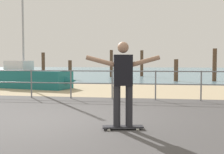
# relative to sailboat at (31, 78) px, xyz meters

# --- Properties ---
(ground_plane) EXTENTS (24.00, 10.00, 0.04)m
(ground_plane) POSITION_rel_sailboat_xyz_m (4.32, -8.12, -0.53)
(ground_plane) COLOR #474444
(ground_plane) RESTS_ON ground
(beach_strip) EXTENTS (24.00, 6.00, 0.04)m
(beach_strip) POSITION_rel_sailboat_xyz_m (4.32, -0.12, -0.53)
(beach_strip) COLOR tan
(beach_strip) RESTS_ON ground
(sea_surface) EXTENTS (72.00, 50.00, 0.04)m
(sea_surface) POSITION_rel_sailboat_xyz_m (4.32, 27.88, -0.53)
(sea_surface) COLOR slate
(sea_surface) RESTS_ON ground
(railing_fence) EXTENTS (12.19, 0.05, 1.05)m
(railing_fence) POSITION_rel_sailboat_xyz_m (3.18, -3.52, 0.17)
(railing_fence) COLOR slate
(railing_fence) RESTS_ON ground
(sailboat) EXTENTS (5.07, 2.32, 5.86)m
(sailboat) POSITION_rel_sailboat_xyz_m (0.00, 0.00, 0.00)
(sailboat) COLOR #19666B
(sailboat) RESTS_ON ground
(skateboard) EXTENTS (0.82, 0.36, 0.08)m
(skateboard) POSITION_rel_sailboat_xyz_m (5.56, -7.76, -0.46)
(skateboard) COLOR black
(skateboard) RESTS_ON ground
(skateboarder) EXTENTS (1.43, 0.38, 1.65)m
(skateboarder) POSITION_rel_sailboat_xyz_m (5.56, -7.76, 0.49)
(skateboarder) COLOR #26262B
(skateboarder) RESTS_ON skateboard
(groyne_post_0) EXTENTS (0.27, 0.27, 2.10)m
(groyne_post_0) POSITION_rel_sailboat_xyz_m (-2.71, 7.97, 0.52)
(groyne_post_0) COLOR #513826
(groyne_post_0) RESTS_ON ground
(groyne_post_1) EXTENTS (0.27, 0.27, 1.47)m
(groyne_post_1) POSITION_rel_sailboat_xyz_m (-0.11, 6.87, 0.21)
(groyne_post_1) COLOR #513826
(groyne_post_1) RESTS_ON ground
(groyne_post_2) EXTENTS (0.28, 0.28, 2.37)m
(groyne_post_2) POSITION_rel_sailboat_xyz_m (2.48, 10.58, 0.66)
(groyne_post_2) COLOR #513826
(groyne_post_2) RESTS_ON ground
(groyne_post_3) EXTENTS (0.29, 0.29, 2.40)m
(groyne_post_3) POSITION_rel_sailboat_xyz_m (5.07, 12.00, 0.67)
(groyne_post_3) COLOR #513826
(groyne_post_3) RESTS_ON ground
(groyne_post_4) EXTENTS (0.29, 0.29, 1.53)m
(groyne_post_4) POSITION_rel_sailboat_xyz_m (7.67, 6.05, 0.24)
(groyne_post_4) COLOR #513826
(groyne_post_4) RESTS_ON ground
(groyne_post_5) EXTENTS (0.28, 0.28, 2.25)m
(groyne_post_5) POSITION_rel_sailboat_xyz_m (10.26, 6.41, 0.60)
(groyne_post_5) COLOR #513826
(groyne_post_5) RESTS_ON ground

